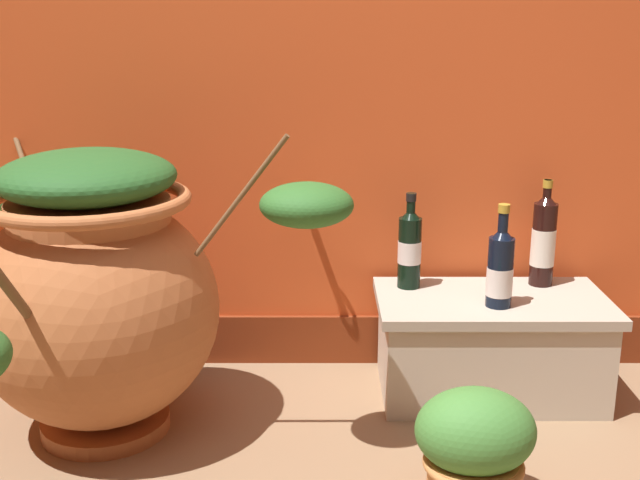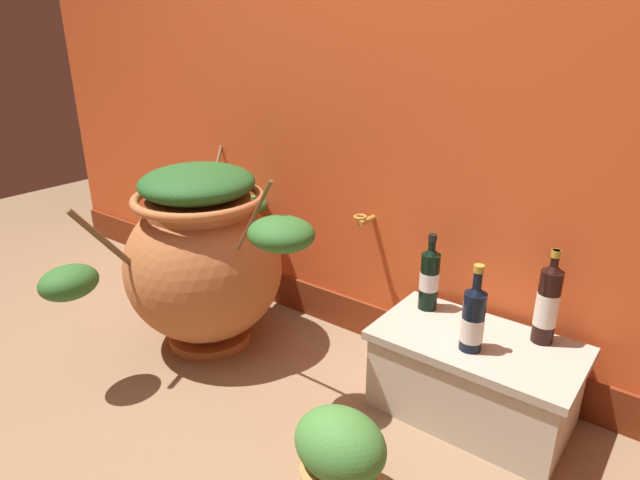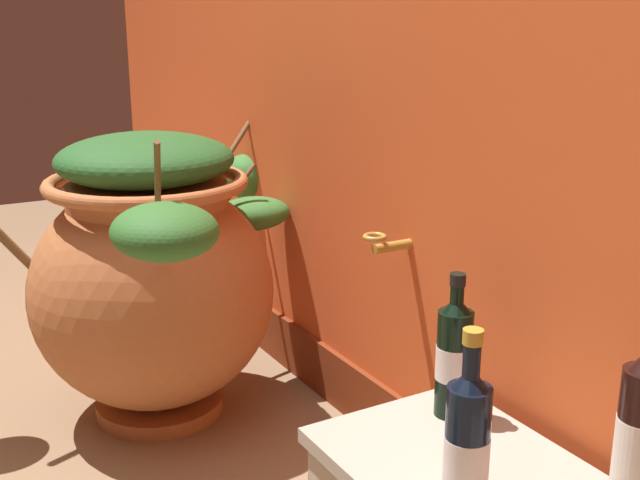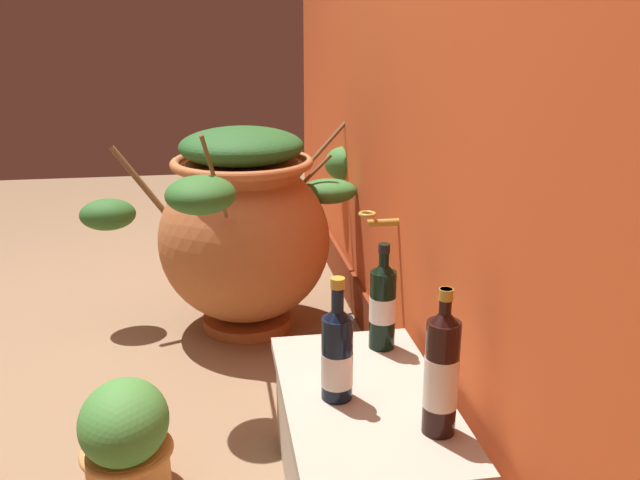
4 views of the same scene
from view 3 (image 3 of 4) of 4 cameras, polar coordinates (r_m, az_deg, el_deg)
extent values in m
cube|color=maroon|center=(2.04, 6.35, -13.65)|extent=(4.40, 0.02, 0.16)
cylinder|color=#B28433|center=(1.84, 5.25, -0.47)|extent=(0.02, 0.10, 0.02)
torus|color=#B28433|center=(1.80, 3.98, 0.22)|extent=(0.06, 0.06, 0.01)
cylinder|color=#B26638|center=(2.34, -11.48, -11.51)|extent=(0.35, 0.35, 0.04)
ellipsoid|color=#B26638|center=(2.20, -11.96, -3.69)|extent=(0.66, 0.66, 0.63)
cylinder|color=#B26638|center=(2.13, -12.35, 2.98)|extent=(0.42, 0.42, 0.08)
torus|color=#B26638|center=(2.12, -12.42, 4.06)|extent=(0.53, 0.53, 0.04)
cylinder|color=brown|center=(1.71, -11.62, 2.35)|extent=(0.25, 0.08, 0.33)
ellipsoid|color=#2D6628|center=(1.54, -11.14, 0.61)|extent=(0.23, 0.21, 0.11)
cylinder|color=brown|center=(2.30, -5.93, 3.92)|extent=(0.04, 0.13, 0.12)
ellipsoid|color=#387A33|center=(2.35, -4.89, 1.93)|extent=(0.18, 0.23, 0.10)
cylinder|color=brown|center=(2.48, -7.07, 5.37)|extent=(0.19, 0.29, 0.26)
ellipsoid|color=#387A33|center=(2.65, -5.26, 4.61)|extent=(0.19, 0.17, 0.15)
ellipsoid|color=#235623|center=(2.11, -12.52, 5.70)|extent=(0.46, 0.46, 0.14)
cylinder|color=black|center=(1.60, 9.63, -8.80)|extent=(0.07, 0.07, 0.22)
cone|color=black|center=(1.55, 9.84, -4.70)|extent=(0.07, 0.07, 0.04)
cylinder|color=black|center=(1.54, 9.88, -3.78)|extent=(0.03, 0.03, 0.08)
cylinder|color=black|center=(1.53, 9.93, -2.83)|extent=(0.03, 0.03, 0.02)
cylinder|color=silver|center=(1.60, 9.64, -8.68)|extent=(0.07, 0.07, 0.07)
cylinder|color=black|center=(1.34, 10.57, -14.34)|extent=(0.07, 0.07, 0.20)
cone|color=black|center=(1.29, 10.83, -9.90)|extent=(0.07, 0.07, 0.04)
cylinder|color=black|center=(1.27, 10.91, -8.43)|extent=(0.03, 0.03, 0.10)
cylinder|color=#B7932D|center=(1.26, 11.00, -6.88)|extent=(0.03, 0.03, 0.02)
cylinder|color=silver|center=(1.35, 10.51, -15.33)|extent=(0.08, 0.08, 0.08)
cylinder|color=black|center=(1.35, 22.02, -13.73)|extent=(0.07, 0.07, 0.26)
cylinder|color=white|center=(1.35, 21.98, -14.02)|extent=(0.07, 0.07, 0.12)
camera|label=1|loc=(1.96, -75.86, 5.18)|focal=44.56mm
camera|label=2|loc=(0.86, -100.92, 13.17)|focal=30.72mm
camera|label=4|loc=(0.75, 108.23, 1.44)|focal=38.50mm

